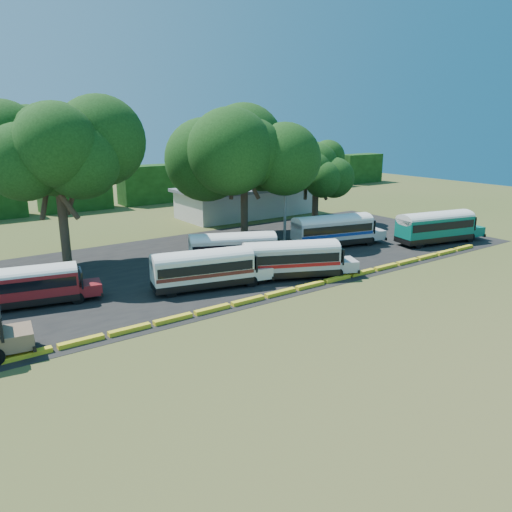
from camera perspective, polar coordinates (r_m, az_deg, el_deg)
ground at (r=36.49m, az=1.91°, el=-5.32°), size 160.00×160.00×0.00m
asphalt_strip at (r=46.58m, az=-6.09°, el=-0.82°), size 64.00×24.00×0.02m
curb at (r=37.19m, az=0.97°, el=-4.67°), size 53.70×0.45×0.30m
terminal_building at (r=69.89m, az=-1.27°, el=6.32°), size 19.00×9.00×4.00m
treeline_backdrop at (r=78.57m, az=-19.98°, el=7.11°), size 130.00×4.00×6.00m
bus_red at (r=38.73m, az=-24.75°, el=-2.91°), size 9.15×4.00×2.92m
bus_cream_west at (r=39.06m, az=-5.85°, el=-1.26°), size 9.84×4.50×3.14m
bus_cream_east at (r=44.98m, az=-2.43°, el=0.98°), size 9.62×5.86×3.11m
bus_white_red at (r=41.65m, az=4.30°, el=-0.15°), size 9.81×6.13×3.19m
bus_white_blue at (r=52.67m, az=8.92°, el=3.09°), size 10.64×4.82×3.40m
bus_teal at (r=56.91m, az=19.96°, el=3.32°), size 10.85×4.72×3.47m
tree_west at (r=45.84m, az=-21.89°, el=11.21°), size 10.77×10.77×14.45m
tree_center at (r=54.34m, az=-1.40°, el=12.69°), size 11.56×11.56×14.70m
tree_east at (r=63.57m, az=6.92°, el=10.24°), size 7.33×7.33×10.20m
utility_pole at (r=54.60m, az=3.35°, el=6.23°), size 1.60×0.30×8.41m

